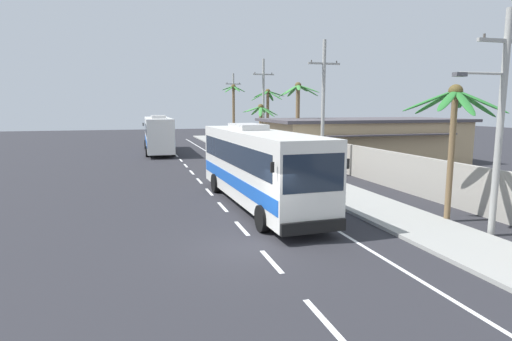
{
  "coord_description": "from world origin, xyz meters",
  "views": [
    {
      "loc": [
        -3.9,
        -13.16,
        4.71
      ],
      "look_at": [
        1.64,
        5.99,
        1.7
      ],
      "focal_mm": 29.44,
      "sensor_mm": 36.0,
      "label": 1
    }
  ],
  "objects_px": {
    "palm_nearest": "(261,119)",
    "palm_fourth": "(268,107)",
    "utility_pole_mid": "(323,107)",
    "roadside_building": "(363,140)",
    "motorcycle_beside_bus": "(258,168)",
    "utility_pole_distant": "(233,107)",
    "palm_second": "(454,116)",
    "coach_bus_far_lane": "(158,133)",
    "palm_farthest": "(298,106)",
    "palm_third": "(234,105)",
    "pedestrian_near_kerb": "(261,154)",
    "utility_pole_far": "(263,105)",
    "pedestrian_midwalk": "(276,158)",
    "coach_bus_foreground": "(257,164)",
    "utility_pole_nearest": "(499,117)"
  },
  "relations": [
    {
      "from": "palm_nearest",
      "to": "palm_fourth",
      "type": "height_order",
      "value": "palm_fourth"
    },
    {
      "from": "utility_pole_mid",
      "to": "roadside_building",
      "type": "height_order",
      "value": "utility_pole_mid"
    },
    {
      "from": "motorcycle_beside_bus",
      "to": "utility_pole_distant",
      "type": "distance_m",
      "value": 28.32
    },
    {
      "from": "palm_second",
      "to": "roadside_building",
      "type": "relative_size",
      "value": 0.33
    },
    {
      "from": "coach_bus_far_lane",
      "to": "palm_farthest",
      "type": "height_order",
      "value": "palm_farthest"
    },
    {
      "from": "palm_nearest",
      "to": "palm_third",
      "type": "distance_m",
      "value": 12.53
    },
    {
      "from": "pedestrian_near_kerb",
      "to": "utility_pole_far",
      "type": "height_order",
      "value": "utility_pole_far"
    },
    {
      "from": "coach_bus_far_lane",
      "to": "utility_pole_far",
      "type": "relative_size",
      "value": 1.31
    },
    {
      "from": "pedestrian_midwalk",
      "to": "utility_pole_mid",
      "type": "height_order",
      "value": "utility_pole_mid"
    },
    {
      "from": "utility_pole_far",
      "to": "palm_second",
      "type": "relative_size",
      "value": 1.68
    },
    {
      "from": "palm_third",
      "to": "roadside_building",
      "type": "xyz_separation_m",
      "value": [
        6.87,
        -19.19,
        -3.11
      ]
    },
    {
      "from": "motorcycle_beside_bus",
      "to": "palm_farthest",
      "type": "xyz_separation_m",
      "value": [
        5.91,
        7.64,
        4.14
      ]
    },
    {
      "from": "utility_pole_mid",
      "to": "roadside_building",
      "type": "xyz_separation_m",
      "value": [
        6.48,
        5.74,
        -2.86
      ]
    },
    {
      "from": "motorcycle_beside_bus",
      "to": "utility_pole_distant",
      "type": "bearing_deg",
      "value": 80.23
    },
    {
      "from": "utility_pole_mid",
      "to": "utility_pole_far",
      "type": "height_order",
      "value": "utility_pole_far"
    },
    {
      "from": "utility_pole_mid",
      "to": "palm_farthest",
      "type": "height_order",
      "value": "utility_pole_mid"
    },
    {
      "from": "pedestrian_midwalk",
      "to": "utility_pole_distant",
      "type": "bearing_deg",
      "value": -176.39
    },
    {
      "from": "coach_bus_foreground",
      "to": "palm_third",
      "type": "relative_size",
      "value": 1.66
    },
    {
      "from": "palm_farthest",
      "to": "roadside_building",
      "type": "relative_size",
      "value": 0.41
    },
    {
      "from": "motorcycle_beside_bus",
      "to": "palm_nearest",
      "type": "bearing_deg",
      "value": 72.45
    },
    {
      "from": "utility_pole_nearest",
      "to": "pedestrian_near_kerb",
      "type": "bearing_deg",
      "value": 97.0
    },
    {
      "from": "coach_bus_far_lane",
      "to": "pedestrian_near_kerb",
      "type": "xyz_separation_m",
      "value": [
        7.55,
        -12.15,
        -1.08
      ]
    },
    {
      "from": "roadside_building",
      "to": "motorcycle_beside_bus",
      "type": "bearing_deg",
      "value": -155.57
    },
    {
      "from": "utility_pole_far",
      "to": "utility_pole_mid",
      "type": "bearing_deg",
      "value": -90.67
    },
    {
      "from": "coach_bus_foreground",
      "to": "palm_second",
      "type": "height_order",
      "value": "palm_second"
    },
    {
      "from": "palm_second",
      "to": "palm_farthest",
      "type": "bearing_deg",
      "value": 85.76
    },
    {
      "from": "coach_bus_far_lane",
      "to": "motorcycle_beside_bus",
      "type": "xyz_separation_m",
      "value": [
        5.6,
        -17.8,
        -1.39
      ]
    },
    {
      "from": "utility_pole_nearest",
      "to": "palm_nearest",
      "type": "distance_m",
      "value": 26.74
    },
    {
      "from": "utility_pole_distant",
      "to": "palm_second",
      "type": "height_order",
      "value": "utility_pole_distant"
    },
    {
      "from": "coach_bus_far_lane",
      "to": "pedestrian_near_kerb",
      "type": "relative_size",
      "value": 7.9
    },
    {
      "from": "motorcycle_beside_bus",
      "to": "utility_pole_mid",
      "type": "distance_m",
      "value": 6.03
    },
    {
      "from": "palm_fourth",
      "to": "utility_pole_mid",
      "type": "bearing_deg",
      "value": -96.91
    },
    {
      "from": "utility_pole_nearest",
      "to": "pedestrian_midwalk",
      "type": "bearing_deg",
      "value": 97.6
    },
    {
      "from": "palm_nearest",
      "to": "palm_farthest",
      "type": "bearing_deg",
      "value": -61.05
    },
    {
      "from": "palm_second",
      "to": "pedestrian_near_kerb",
      "type": "bearing_deg",
      "value": 97.44
    },
    {
      "from": "utility_pole_distant",
      "to": "palm_third",
      "type": "xyz_separation_m",
      "value": [
        -0.81,
        -3.51,
        0.27
      ]
    },
    {
      "from": "utility_pole_distant",
      "to": "palm_nearest",
      "type": "bearing_deg",
      "value": -93.83
    },
    {
      "from": "palm_third",
      "to": "palm_fourth",
      "type": "relative_size",
      "value": 1.11
    },
    {
      "from": "palm_farthest",
      "to": "utility_pole_mid",
      "type": "bearing_deg",
      "value": -100.53
    },
    {
      "from": "pedestrian_near_kerb",
      "to": "utility_pole_distant",
      "type": "relative_size",
      "value": 0.17
    },
    {
      "from": "pedestrian_near_kerb",
      "to": "palm_third",
      "type": "distance_m",
      "value": 19.0
    },
    {
      "from": "coach_bus_far_lane",
      "to": "utility_pole_mid",
      "type": "height_order",
      "value": "utility_pole_mid"
    },
    {
      "from": "palm_fourth",
      "to": "palm_farthest",
      "type": "xyz_separation_m",
      "value": [
        -0.82,
        -11.3,
        0.01
      ]
    },
    {
      "from": "coach_bus_far_lane",
      "to": "utility_pole_nearest",
      "type": "xyz_separation_m",
      "value": [
        10.09,
        -32.85,
        2.32
      ]
    },
    {
      "from": "utility_pole_distant",
      "to": "utility_pole_nearest",
      "type": "bearing_deg",
      "value": -90.36
    },
    {
      "from": "motorcycle_beside_bus",
      "to": "palm_third",
      "type": "distance_m",
      "value": 24.81
    },
    {
      "from": "pedestrian_near_kerb",
      "to": "palm_farthest",
      "type": "xyz_separation_m",
      "value": [
        3.96,
        1.99,
        3.83
      ]
    },
    {
      "from": "motorcycle_beside_bus",
      "to": "pedestrian_near_kerb",
      "type": "relative_size",
      "value": 1.26
    },
    {
      "from": "motorcycle_beside_bus",
      "to": "roadside_building",
      "type": "distance_m",
      "value": 11.95
    },
    {
      "from": "roadside_building",
      "to": "coach_bus_foreground",
      "type": "bearing_deg",
      "value": -135.87
    }
  ]
}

